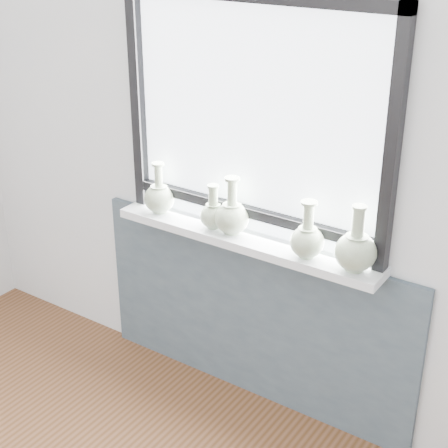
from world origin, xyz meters
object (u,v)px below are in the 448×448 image
Objects in this scene: vase_b at (213,214)px; vase_e at (356,250)px; vase_c at (232,216)px; vase_a at (159,197)px; windowsill at (244,240)px; vase_d at (307,239)px.

vase_b is 0.71m from vase_e.
vase_e reaches higher than vase_c.
vase_c is (0.42, -0.00, 0.01)m from vase_a.
vase_a is at bearing -179.86° from windowsill.
vase_c is at bearing 177.43° from vase_d.
vase_e is at bearing -0.73° from vase_a.
windowsill is at bearing 0.14° from vase_a.
vase_b is 0.74× the size of vase_e.
vase_a is 1.19× the size of vase_b.
windowsill is 0.49m from vase_a.
vase_a is 0.93× the size of vase_c.
windowsill is at bearing 178.49° from vase_e.
vase_e is at bearing -1.11° from vase_c.
vase_a is 0.81m from vase_d.
vase_b is 0.49m from vase_d.
vase_d is 0.89× the size of vase_e.
vase_e is (0.54, -0.01, 0.11)m from windowsill.
windowsill is 0.19m from vase_b.
vase_d is (0.49, -0.02, 0.01)m from vase_b.
vase_b is (-0.17, -0.00, 0.09)m from windowsill.
vase_a is at bearing 179.27° from vase_e.
vase_b is 0.10m from vase_c.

